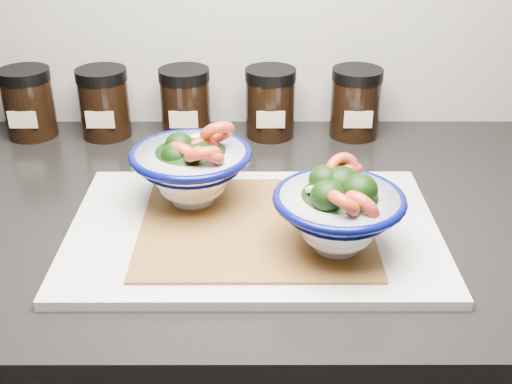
{
  "coord_description": "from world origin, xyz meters",
  "views": [
    {
      "loc": [
        0.1,
        0.7,
        1.32
      ],
      "look_at": [
        0.1,
        1.38,
        0.96
      ],
      "focal_mm": 45.0,
      "sensor_mm": 36.0,
      "label": 1
    }
  ],
  "objects_px": {
    "spice_jar_c": "(104,103)",
    "bowl_right": "(339,211)",
    "bowl_left": "(192,167)",
    "spice_jar_b": "(29,103)",
    "spice_jar_d": "(185,103)",
    "cutting_board": "(254,230)",
    "spice_jar_f": "(355,103)",
    "spice_jar_e": "(270,103)"
  },
  "relations": [
    {
      "from": "bowl_right",
      "to": "spice_jar_e",
      "type": "distance_m",
      "value": 0.37
    },
    {
      "from": "spice_jar_c",
      "to": "spice_jar_f",
      "type": "xyz_separation_m",
      "value": [
        0.41,
        0.0,
        0.0
      ]
    },
    {
      "from": "spice_jar_c",
      "to": "spice_jar_d",
      "type": "height_order",
      "value": "same"
    },
    {
      "from": "bowl_left",
      "to": "spice_jar_b",
      "type": "bearing_deg",
      "value": 138.5
    },
    {
      "from": "cutting_board",
      "to": "spice_jar_b",
      "type": "relative_size",
      "value": 3.98
    },
    {
      "from": "bowl_right",
      "to": "spice_jar_c",
      "type": "height_order",
      "value": "bowl_right"
    },
    {
      "from": "cutting_board",
      "to": "bowl_left",
      "type": "xyz_separation_m",
      "value": [
        -0.08,
        0.06,
        0.06
      ]
    },
    {
      "from": "cutting_board",
      "to": "spice_jar_e",
      "type": "bearing_deg",
      "value": 85.17
    },
    {
      "from": "bowl_left",
      "to": "spice_jar_f",
      "type": "relative_size",
      "value": 1.38
    },
    {
      "from": "spice_jar_c",
      "to": "spice_jar_e",
      "type": "distance_m",
      "value": 0.27
    },
    {
      "from": "spice_jar_d",
      "to": "spice_jar_e",
      "type": "xyz_separation_m",
      "value": [
        0.14,
        0.0,
        0.0
      ]
    },
    {
      "from": "bowl_left",
      "to": "cutting_board",
      "type": "bearing_deg",
      "value": -36.46
    },
    {
      "from": "bowl_right",
      "to": "spice_jar_c",
      "type": "distance_m",
      "value": 0.5
    },
    {
      "from": "bowl_right",
      "to": "bowl_left",
      "type": "bearing_deg",
      "value": 147.48
    },
    {
      "from": "spice_jar_e",
      "to": "spice_jar_b",
      "type": "bearing_deg",
      "value": 180.0
    },
    {
      "from": "spice_jar_c",
      "to": "bowl_right",
      "type": "bearing_deg",
      "value": -47.14
    },
    {
      "from": "bowl_right",
      "to": "spice_jar_b",
      "type": "distance_m",
      "value": 0.59
    },
    {
      "from": "spice_jar_b",
      "to": "spice_jar_d",
      "type": "distance_m",
      "value": 0.25
    },
    {
      "from": "bowl_right",
      "to": "spice_jar_f",
      "type": "height_order",
      "value": "bowl_right"
    },
    {
      "from": "spice_jar_b",
      "to": "spice_jar_d",
      "type": "height_order",
      "value": "same"
    },
    {
      "from": "bowl_left",
      "to": "spice_jar_b",
      "type": "relative_size",
      "value": 1.38
    },
    {
      "from": "spice_jar_c",
      "to": "spice_jar_f",
      "type": "relative_size",
      "value": 1.0
    },
    {
      "from": "cutting_board",
      "to": "spice_jar_f",
      "type": "xyz_separation_m",
      "value": [
        0.16,
        0.31,
        0.05
      ]
    },
    {
      "from": "bowl_left",
      "to": "spice_jar_e",
      "type": "height_order",
      "value": "bowl_left"
    },
    {
      "from": "spice_jar_e",
      "to": "bowl_left",
      "type": "bearing_deg",
      "value": -112.45
    },
    {
      "from": "spice_jar_c",
      "to": "spice_jar_d",
      "type": "xyz_separation_m",
      "value": [
        0.13,
        0.0,
        0.0
      ]
    },
    {
      "from": "bowl_right",
      "to": "spice_jar_b",
      "type": "bearing_deg",
      "value": 141.64
    },
    {
      "from": "bowl_right",
      "to": "spice_jar_c",
      "type": "bearing_deg",
      "value": 132.86
    },
    {
      "from": "bowl_right",
      "to": "spice_jar_b",
      "type": "relative_size",
      "value": 1.32
    },
    {
      "from": "cutting_board",
      "to": "spice_jar_c",
      "type": "xyz_separation_m",
      "value": [
        -0.24,
        0.31,
        0.05
      ]
    },
    {
      "from": "bowl_right",
      "to": "cutting_board",
      "type": "bearing_deg",
      "value": 151.01
    },
    {
      "from": "bowl_right",
      "to": "spice_jar_b",
      "type": "xyz_separation_m",
      "value": [
        -0.46,
        0.37,
        -0.01
      ]
    },
    {
      "from": "spice_jar_b",
      "to": "bowl_left",
      "type": "bearing_deg",
      "value": -41.5
    },
    {
      "from": "spice_jar_c",
      "to": "spice_jar_e",
      "type": "relative_size",
      "value": 1.0
    },
    {
      "from": "cutting_board",
      "to": "bowl_right",
      "type": "relative_size",
      "value": 3.02
    },
    {
      "from": "cutting_board",
      "to": "spice_jar_e",
      "type": "relative_size",
      "value": 3.98
    },
    {
      "from": "cutting_board",
      "to": "spice_jar_e",
      "type": "height_order",
      "value": "spice_jar_e"
    },
    {
      "from": "spice_jar_d",
      "to": "cutting_board",
      "type": "bearing_deg",
      "value": -70.37
    },
    {
      "from": "cutting_board",
      "to": "spice_jar_f",
      "type": "height_order",
      "value": "spice_jar_f"
    },
    {
      "from": "bowl_left",
      "to": "bowl_right",
      "type": "bearing_deg",
      "value": -32.52
    },
    {
      "from": "cutting_board",
      "to": "bowl_right",
      "type": "distance_m",
      "value": 0.12
    },
    {
      "from": "cutting_board",
      "to": "bowl_left",
      "type": "relative_size",
      "value": 2.89
    }
  ]
}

